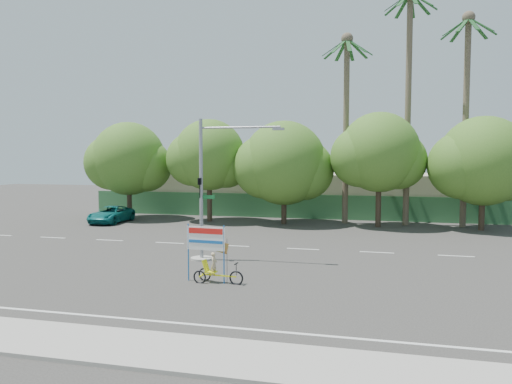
# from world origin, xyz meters

# --- Properties ---
(ground) EXTENTS (120.00, 120.00, 0.00)m
(ground) POSITION_xyz_m (0.00, 0.00, 0.00)
(ground) COLOR #33302D
(ground) RESTS_ON ground
(sidewalk_near) EXTENTS (50.00, 2.40, 0.12)m
(sidewalk_near) POSITION_xyz_m (0.00, -7.50, 0.06)
(sidewalk_near) COLOR gray
(sidewalk_near) RESTS_ON ground
(fence) EXTENTS (38.00, 0.08, 2.00)m
(fence) POSITION_xyz_m (0.00, 21.50, 1.00)
(fence) COLOR #336B3D
(fence) RESTS_ON ground
(building_left) EXTENTS (12.00, 8.00, 4.00)m
(building_left) POSITION_xyz_m (-10.00, 26.00, 2.00)
(building_left) COLOR #B6AF91
(building_left) RESTS_ON ground
(building_right) EXTENTS (14.00, 8.00, 3.60)m
(building_right) POSITION_xyz_m (8.00, 26.00, 1.80)
(building_right) COLOR #B6AF91
(building_right) RESTS_ON ground
(tree_far_left) EXTENTS (7.14, 6.00, 7.96)m
(tree_far_left) POSITION_xyz_m (-14.05, 18.00, 4.76)
(tree_far_left) COLOR #473828
(tree_far_left) RESTS_ON ground
(tree_left) EXTENTS (6.66, 5.60, 8.07)m
(tree_left) POSITION_xyz_m (-7.05, 18.00, 5.06)
(tree_left) COLOR #473828
(tree_left) RESTS_ON ground
(tree_center) EXTENTS (7.62, 6.40, 7.85)m
(tree_center) POSITION_xyz_m (-1.05, 18.00, 4.47)
(tree_center) COLOR #473828
(tree_center) RESTS_ON ground
(tree_right) EXTENTS (6.90, 5.80, 8.36)m
(tree_right) POSITION_xyz_m (5.95, 18.00, 5.24)
(tree_right) COLOR #473828
(tree_right) RESTS_ON ground
(tree_far_right) EXTENTS (7.38, 6.20, 7.94)m
(tree_far_right) POSITION_xyz_m (12.95, 18.00, 4.64)
(tree_far_right) COLOR #473828
(tree_far_right) RESTS_ON ground
(palm_tall) EXTENTS (3.73, 3.79, 17.45)m
(palm_tall) POSITION_xyz_m (8.00, 19.50, 10.46)
(palm_tall) COLOR #70604C
(palm_tall) RESTS_ON ground
(palm_mid) EXTENTS (3.73, 3.79, 15.45)m
(palm_mid) POSITION_xyz_m (12.00, 19.50, 9.40)
(palm_mid) COLOR #70604C
(palm_mid) RESTS_ON ground
(palm_short) EXTENTS (3.73, 3.79, 14.45)m
(palm_short) POSITION_xyz_m (3.50, 19.50, 8.86)
(palm_short) COLOR #70604C
(palm_short) RESTS_ON ground
(traffic_signal) EXTENTS (4.72, 1.10, 7.00)m
(traffic_signal) POSITION_xyz_m (-2.20, 3.98, 2.92)
(traffic_signal) COLOR gray
(traffic_signal) RESTS_ON ground
(trike_billboard) EXTENTS (2.46, 0.61, 2.42)m
(trike_billboard) POSITION_xyz_m (-0.53, -0.20, 0.97)
(trike_billboard) COLOR black
(trike_billboard) RESTS_ON ground
(pickup_truck) EXTENTS (2.26, 4.67, 1.28)m
(pickup_truck) POSITION_xyz_m (-14.18, 15.37, 0.64)
(pickup_truck) COLOR #0E6867
(pickup_truck) RESTS_ON ground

